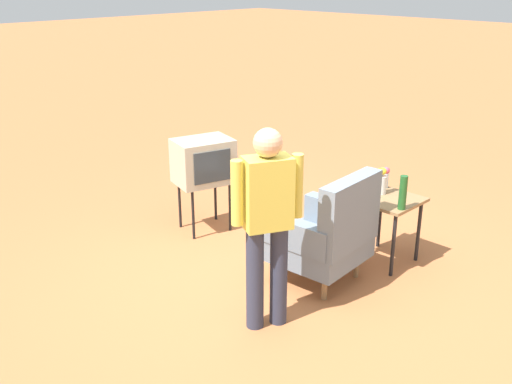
{
  "coord_description": "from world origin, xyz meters",
  "views": [
    {
      "loc": [
        3.6,
        3.18,
        2.7
      ],
      "look_at": [
        -0.26,
        -0.68,
        0.65
      ],
      "focal_mm": 41.46,
      "sensor_mm": 36.0,
      "label": 1
    }
  ],
  "objects_px": {
    "soda_can_blue": "(368,192)",
    "flower_vase": "(382,179)",
    "tv_on_stand": "(203,162)",
    "bottle_wine_green": "(403,193)",
    "bottle_short_clear": "(385,178)",
    "armchair": "(328,233)",
    "side_table": "(388,208)",
    "person_standing": "(267,218)"
  },
  "relations": [
    {
      "from": "armchair",
      "to": "flower_vase",
      "type": "bearing_deg",
      "value": 179.03
    },
    {
      "from": "person_standing",
      "to": "bottle_wine_green",
      "type": "bearing_deg",
      "value": 169.45
    },
    {
      "from": "armchair",
      "to": "flower_vase",
      "type": "height_order",
      "value": "armchair"
    },
    {
      "from": "tv_on_stand",
      "to": "person_standing",
      "type": "distance_m",
      "value": 2.0
    },
    {
      "from": "side_table",
      "to": "bottle_short_clear",
      "type": "distance_m",
      "value": 0.36
    },
    {
      "from": "armchair",
      "to": "soda_can_blue",
      "type": "xyz_separation_m",
      "value": [
        -0.62,
        -0.01,
        0.22
      ]
    },
    {
      "from": "soda_can_blue",
      "to": "flower_vase",
      "type": "bearing_deg",
      "value": 172.22
    },
    {
      "from": "armchair",
      "to": "bottle_wine_green",
      "type": "distance_m",
      "value": 0.78
    },
    {
      "from": "person_standing",
      "to": "soda_can_blue",
      "type": "distance_m",
      "value": 1.52
    },
    {
      "from": "side_table",
      "to": "flower_vase",
      "type": "height_order",
      "value": "flower_vase"
    },
    {
      "from": "armchair",
      "to": "soda_can_blue",
      "type": "bearing_deg",
      "value": -178.92
    },
    {
      "from": "armchair",
      "to": "tv_on_stand",
      "type": "relative_size",
      "value": 1.03
    },
    {
      "from": "bottle_short_clear",
      "to": "flower_vase",
      "type": "bearing_deg",
      "value": 23.17
    },
    {
      "from": "flower_vase",
      "to": "armchair",
      "type": "bearing_deg",
      "value": -0.97
    },
    {
      "from": "bottle_short_clear",
      "to": "armchair",
      "type": "bearing_deg",
      "value": 3.41
    },
    {
      "from": "bottle_wine_green",
      "to": "bottle_short_clear",
      "type": "distance_m",
      "value": 0.57
    },
    {
      "from": "side_table",
      "to": "flower_vase",
      "type": "distance_m",
      "value": 0.28
    },
    {
      "from": "side_table",
      "to": "bottle_wine_green",
      "type": "distance_m",
      "value": 0.38
    },
    {
      "from": "armchair",
      "to": "bottle_short_clear",
      "type": "bearing_deg",
      "value": -176.59
    },
    {
      "from": "person_standing",
      "to": "flower_vase",
      "type": "xyz_separation_m",
      "value": [
        -1.69,
        -0.08,
        -0.13
      ]
    },
    {
      "from": "soda_can_blue",
      "to": "flower_vase",
      "type": "height_order",
      "value": "flower_vase"
    },
    {
      "from": "soda_can_blue",
      "to": "bottle_short_clear",
      "type": "height_order",
      "value": "bottle_short_clear"
    },
    {
      "from": "armchair",
      "to": "flower_vase",
      "type": "relative_size",
      "value": 4.0
    },
    {
      "from": "person_standing",
      "to": "bottle_wine_green",
      "type": "distance_m",
      "value": 1.51
    },
    {
      "from": "person_standing",
      "to": "soda_can_blue",
      "type": "relative_size",
      "value": 13.44
    },
    {
      "from": "soda_can_blue",
      "to": "bottle_wine_green",
      "type": "relative_size",
      "value": 0.38
    },
    {
      "from": "tv_on_stand",
      "to": "soda_can_blue",
      "type": "xyz_separation_m",
      "value": [
        -0.63,
        1.69,
        -0.06
      ]
    },
    {
      "from": "tv_on_stand",
      "to": "bottle_short_clear",
      "type": "height_order",
      "value": "tv_on_stand"
    },
    {
      "from": "bottle_short_clear",
      "to": "flower_vase",
      "type": "xyz_separation_m",
      "value": [
        0.17,
        0.07,
        0.05
      ]
    },
    {
      "from": "side_table",
      "to": "person_standing",
      "type": "height_order",
      "value": "person_standing"
    },
    {
      "from": "tv_on_stand",
      "to": "flower_vase",
      "type": "height_order",
      "value": "tv_on_stand"
    },
    {
      "from": "soda_can_blue",
      "to": "bottle_short_clear",
      "type": "relative_size",
      "value": 0.61
    },
    {
      "from": "bottle_wine_green",
      "to": "side_table",
      "type": "bearing_deg",
      "value": -123.56
    },
    {
      "from": "armchair",
      "to": "side_table",
      "type": "xyz_separation_m",
      "value": [
        -0.75,
        0.14,
        0.06
      ]
    },
    {
      "from": "bottle_short_clear",
      "to": "flower_vase",
      "type": "relative_size",
      "value": 0.75
    },
    {
      "from": "tv_on_stand",
      "to": "bottle_wine_green",
      "type": "xyz_separation_m",
      "value": [
        -0.6,
        2.07,
        0.04
      ]
    },
    {
      "from": "tv_on_stand",
      "to": "person_standing",
      "type": "xyz_separation_m",
      "value": [
        0.88,
        1.79,
        0.16
      ]
    },
    {
      "from": "armchair",
      "to": "bottle_wine_green",
      "type": "xyz_separation_m",
      "value": [
        -0.6,
        0.37,
        0.32
      ]
    },
    {
      "from": "soda_can_blue",
      "to": "flower_vase",
      "type": "xyz_separation_m",
      "value": [
        -0.19,
        0.03,
        0.09
      ]
    },
    {
      "from": "person_standing",
      "to": "flower_vase",
      "type": "distance_m",
      "value": 1.7
    },
    {
      "from": "armchair",
      "to": "person_standing",
      "type": "bearing_deg",
      "value": 6.06
    },
    {
      "from": "tv_on_stand",
      "to": "armchair",
      "type": "bearing_deg",
      "value": 90.16
    }
  ]
}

